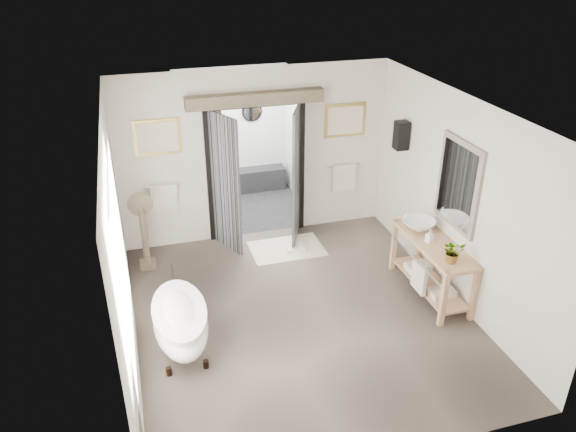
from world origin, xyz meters
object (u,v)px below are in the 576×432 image
(clawfoot_tub, at_px, (180,321))
(basin, at_px, (419,226))
(vanity, at_px, (431,264))
(rug, at_px, (287,249))

(clawfoot_tub, bearing_deg, basin, 8.17)
(clawfoot_tub, height_order, vanity, vanity)
(basin, bearing_deg, rug, 141.26)
(rug, bearing_deg, basin, -41.88)
(clawfoot_tub, distance_m, vanity, 3.59)
(rug, bearing_deg, vanity, -48.13)
(clawfoot_tub, height_order, rug, clawfoot_tub)
(vanity, distance_m, rug, 2.48)
(rug, bearing_deg, clawfoot_tub, -135.43)
(vanity, xyz_separation_m, basin, (-0.03, 0.38, 0.43))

